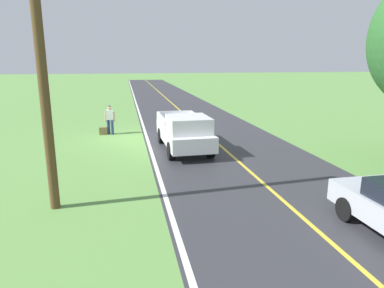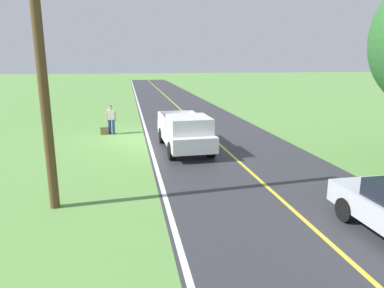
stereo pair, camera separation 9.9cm
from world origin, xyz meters
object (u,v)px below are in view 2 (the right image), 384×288
at_px(hitchhiker_walking, 111,118).
at_px(utility_pole_roadside, 40,57).
at_px(pickup_truck_passing, 185,131).
at_px(suitcase_carried, 104,131).

xyz_separation_m(hitchhiker_walking, utility_pole_roadside, (1.28, 10.62, 3.43)).
bearing_deg(pickup_truck_passing, utility_pole_roadside, 49.87).
bearing_deg(pickup_truck_passing, hitchhiker_walking, -51.74).
height_order(hitchhiker_walking, utility_pole_roadside, utility_pole_roadside).
relative_size(suitcase_carried, utility_pole_roadside, 0.05).
distance_m(hitchhiker_walking, utility_pole_roadside, 11.23).
bearing_deg(utility_pole_roadside, suitcase_carried, -94.68).
relative_size(suitcase_carried, pickup_truck_passing, 0.08).
bearing_deg(hitchhiker_walking, pickup_truck_passing, 128.26).
bearing_deg(hitchhiker_walking, utility_pole_roadside, 83.13).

